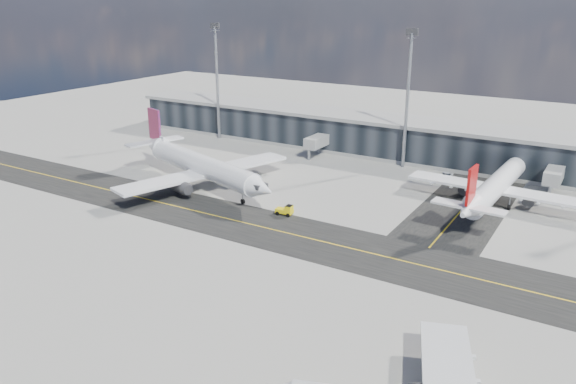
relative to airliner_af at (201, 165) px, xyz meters
name	(u,v)px	position (x,y,z in m)	size (l,w,h in m)	color
ground	(289,246)	(28.96, -15.16, -4.17)	(300.00, 300.00, 0.00)	gray
taxiway_lanes	(344,227)	(32.88, -4.42, -4.16)	(180.00, 63.00, 0.03)	black
terminal_concourse	(415,142)	(29.00, 39.77, -0.08)	(152.00, 19.80, 8.80)	black
floodlight_masts	(408,95)	(28.96, 32.84, 11.43)	(102.50, 0.70, 28.90)	gray
airliner_af	(201,165)	(0.00, 0.00, 0.00)	(41.73, 35.99, 12.63)	white
airliner_redtail	(495,187)	(51.14, 17.76, -0.54)	(31.58, 37.06, 10.98)	white
baggage_tug	(286,210)	(22.15, -4.80, -3.25)	(3.06, 1.76, 1.84)	yellow
service_van	(446,176)	(39.50, 28.84, -3.53)	(2.13, 4.62, 1.28)	white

